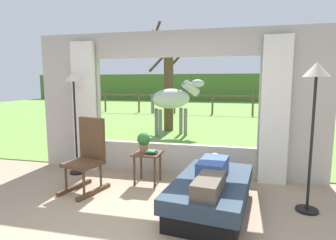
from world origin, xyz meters
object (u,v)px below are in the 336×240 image
Objects in this scene: reclining_person at (212,173)px; floor_lamp_right at (315,92)px; book_stack at (151,152)px; floor_lamp_left at (74,92)px; rocking_chair at (88,155)px; recliner_sofa at (212,194)px; side_table at (147,158)px; pasture_tree at (168,80)px; horse at (174,99)px; potted_plant at (144,141)px.

floor_lamp_right reaches higher than reclining_person.
floor_lamp_left is at bearing 170.16° from book_stack.
floor_lamp_left is (-0.60, 0.67, 0.95)m from rocking_chair.
rocking_chair is (-1.92, 0.28, 0.33)m from recliner_sofa.
book_stack is (0.09, -0.06, 0.12)m from side_table.
floor_lamp_left reaches higher than recliner_sofa.
floor_lamp_left reaches higher than reclining_person.
horse is at bearing -66.81° from pasture_tree.
rocking_chair reaches higher than side_table.
rocking_chair reaches higher than reclining_person.
recliner_sofa is 1.35m from side_table.
recliner_sofa is 0.31m from reclining_person.
floor_lamp_right is at bearing -10.60° from floor_lamp_left.
horse is (0.99, 3.87, -0.34)m from floor_lamp_left.
reclining_person is at bearing -35.84° from book_stack.
reclining_person is 1.61m from floor_lamp_right.
potted_plant is 2.61m from floor_lamp_right.
recliner_sofa is 0.48× the size of pasture_tree.
floor_lamp_right is at bearing 19.08° from recliner_sofa.
side_table is 2.63m from floor_lamp_right.
reclining_person reaches higher than recliner_sofa.
potted_plant is at bearing 143.29° from book_stack.
side_table is at bearing 167.78° from floor_lamp_right.
potted_plant reaches higher than side_table.
floor_lamp_left is (-2.53, 0.95, 1.28)m from recliner_sofa.
book_stack is 0.05× the size of pasture_tree.
floor_lamp_left is 4.01m from horse.
book_stack is 1.80m from floor_lamp_left.
side_table is 4.15m from horse.
potted_plant is 1.56m from floor_lamp_left.
floor_lamp_right is (3.74, -0.70, 0.04)m from floor_lamp_left.
potted_plant is at bearing -31.94° from horse.
reclining_person is 0.83× the size of horse.
book_stack is at bearing -36.71° from potted_plant.
side_table is at bearing 151.62° from reclining_person.
reclining_person is at bearing -21.56° from floor_lamp_left.
pasture_tree is at bearing 166.23° from horse.
rocking_chair is 0.65× the size of horse.
floor_lamp_left reaches higher than side_table.
potted_plant is at bearing -5.83° from floor_lamp_left.
recliner_sofa is 1.61× the size of rocking_chair.
reclining_person is at bearing -82.48° from recliner_sofa.
pasture_tree reaches higher than rocking_chair.
reclining_person is 1.37m from side_table.
reclining_person is 0.75× the size of floor_lamp_right.
rocking_chair is 2.15× the size of side_table.
potted_plant is (-0.08, 0.06, 0.28)m from side_table.
recliner_sofa is 1.97m from rocking_chair.
reclining_person is 1.95m from rocking_chair.
floor_lamp_left is 0.97× the size of floor_lamp_right.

